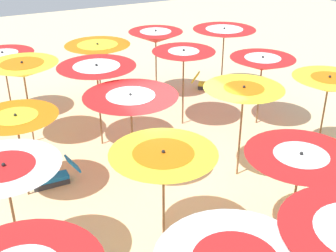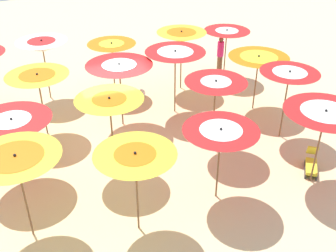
{
  "view_description": "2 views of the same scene",
  "coord_description": "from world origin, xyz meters",
  "px_view_note": "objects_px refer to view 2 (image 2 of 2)",
  "views": [
    {
      "loc": [
        -4.51,
        -8.67,
        6.41
      ],
      "look_at": [
        -0.19,
        -0.01,
        1.53
      ],
      "focal_mm": 47.28,
      "sensor_mm": 36.0,
      "label": 1
    },
    {
      "loc": [
        11.51,
        -3.06,
        7.71
      ],
      "look_at": [
        1.18,
        1.3,
        0.9
      ],
      "focal_mm": 43.72,
      "sensor_mm": 36.0,
      "label": 2
    }
  ],
  "objects_px": {
    "beach_umbrella_1": "(181,37)",
    "beachgoer_0": "(220,54)",
    "beach_umbrella_5": "(258,61)",
    "lounger_0": "(124,94)",
    "beach_umbrella_11": "(216,86)",
    "beach_umbrella_2": "(112,48)",
    "beach_umbrella_7": "(119,70)",
    "beach_umbrella_3": "(42,46)",
    "beach_umbrella_8": "(38,81)",
    "beach_ball": "(142,93)",
    "beach_umbrella_10": "(289,78)",
    "beach_umbrella_15": "(325,116)",
    "beach_umbrella_6": "(175,56)",
    "beach_umbrella_12": "(110,104)",
    "beach_umbrella_17": "(135,161)",
    "beach_umbrella_13": "(12,125)",
    "beach_umbrella_16": "(220,136)",
    "beach_umbrella_0": "(227,34)",
    "beach_umbrella_18": "(16,162)",
    "lounger_2": "(311,164)"
  },
  "relations": [
    {
      "from": "beach_umbrella_8",
      "to": "beachgoer_0",
      "type": "relative_size",
      "value": 1.39
    },
    {
      "from": "beach_umbrella_7",
      "to": "beach_umbrella_13",
      "type": "distance_m",
      "value": 4.2
    },
    {
      "from": "beach_umbrella_2",
      "to": "beach_umbrella_7",
      "type": "relative_size",
      "value": 0.92
    },
    {
      "from": "beach_umbrella_7",
      "to": "beach_umbrella_17",
      "type": "distance_m",
      "value": 5.29
    },
    {
      "from": "beach_umbrella_7",
      "to": "beach_umbrella_18",
      "type": "bearing_deg",
      "value": -40.96
    },
    {
      "from": "beach_umbrella_5",
      "to": "beach_umbrella_15",
      "type": "xyz_separation_m",
      "value": [
        4.49,
        -0.9,
        0.26
      ]
    },
    {
      "from": "beach_umbrella_7",
      "to": "beach_umbrella_8",
      "type": "relative_size",
      "value": 1.04
    },
    {
      "from": "beach_umbrella_16",
      "to": "beach_umbrella_12",
      "type": "bearing_deg",
      "value": -135.65
    },
    {
      "from": "beach_umbrella_16",
      "to": "beach_ball",
      "type": "distance_m",
      "value": 6.88
    },
    {
      "from": "beach_umbrella_6",
      "to": "beach_umbrella_16",
      "type": "bearing_deg",
      "value": -10.39
    },
    {
      "from": "beach_umbrella_6",
      "to": "beach_umbrella_0",
      "type": "bearing_deg",
      "value": 121.8
    },
    {
      "from": "beach_umbrella_10",
      "to": "beach_umbrella_12",
      "type": "xyz_separation_m",
      "value": [
        -0.39,
        -5.84,
        0.08
      ]
    },
    {
      "from": "beach_umbrella_0",
      "to": "beach_umbrella_13",
      "type": "relative_size",
      "value": 1.01
    },
    {
      "from": "beach_umbrella_10",
      "to": "lounger_2",
      "type": "bearing_deg",
      "value": -8.55
    },
    {
      "from": "beach_umbrella_3",
      "to": "beach_umbrella_8",
      "type": "distance_m",
      "value": 2.82
    },
    {
      "from": "beach_umbrella_7",
      "to": "beach_umbrella_18",
      "type": "xyz_separation_m",
      "value": [
        4.3,
        -3.74,
        0.09
      ]
    },
    {
      "from": "beach_umbrella_3",
      "to": "lounger_2",
      "type": "distance_m",
      "value": 10.62
    },
    {
      "from": "beach_umbrella_17",
      "to": "lounger_2",
      "type": "bearing_deg",
      "value": 92.47
    },
    {
      "from": "beach_umbrella_13",
      "to": "beach_umbrella_17",
      "type": "xyz_separation_m",
      "value": [
        3.13,
        2.48,
        0.18
      ]
    },
    {
      "from": "beach_umbrella_1",
      "to": "beach_umbrella_11",
      "type": "relative_size",
      "value": 1.01
    },
    {
      "from": "beach_umbrella_15",
      "to": "beach_ball",
      "type": "bearing_deg",
      "value": -158.77
    },
    {
      "from": "beach_umbrella_1",
      "to": "beach_umbrella_13",
      "type": "distance_m",
      "value": 7.94
    },
    {
      "from": "beach_umbrella_5",
      "to": "beach_umbrella_11",
      "type": "distance_m",
      "value": 3.34
    },
    {
      "from": "beach_umbrella_18",
      "to": "beach_umbrella_5",
      "type": "bearing_deg",
      "value": 111.55
    },
    {
      "from": "beach_umbrella_11",
      "to": "beach_umbrella_1",
      "type": "bearing_deg",
      "value": 168.39
    },
    {
      "from": "beach_umbrella_5",
      "to": "beach_umbrella_6",
      "type": "bearing_deg",
      "value": -108.49
    },
    {
      "from": "beach_umbrella_11",
      "to": "beach_umbrella_0",
      "type": "bearing_deg",
      "value": 146.59
    },
    {
      "from": "beach_umbrella_0",
      "to": "lounger_0",
      "type": "bearing_deg",
      "value": -86.56
    },
    {
      "from": "lounger_2",
      "to": "beach_umbrella_12",
      "type": "bearing_deg",
      "value": -74.82
    },
    {
      "from": "beach_umbrella_6",
      "to": "beach_umbrella_12",
      "type": "height_order",
      "value": "beach_umbrella_12"
    },
    {
      "from": "beach_umbrella_1",
      "to": "beachgoer_0",
      "type": "distance_m",
      "value": 2.85
    },
    {
      "from": "beachgoer_0",
      "to": "beach_ball",
      "type": "distance_m",
      "value": 4.34
    },
    {
      "from": "beach_umbrella_2",
      "to": "beach_umbrella_6",
      "type": "bearing_deg",
      "value": 33.76
    },
    {
      "from": "beach_ball",
      "to": "beach_umbrella_10",
      "type": "bearing_deg",
      "value": 36.1
    },
    {
      "from": "beach_umbrella_7",
      "to": "beach_umbrella_8",
      "type": "xyz_separation_m",
      "value": [
        -0.43,
        -2.65,
        -0.12
      ]
    },
    {
      "from": "beach_umbrella_2",
      "to": "beachgoer_0",
      "type": "relative_size",
      "value": 1.32
    },
    {
      "from": "beach_umbrella_11",
      "to": "beach_umbrella_6",
      "type": "bearing_deg",
      "value": -177.47
    },
    {
      "from": "beach_ball",
      "to": "beach_umbrella_18",
      "type": "bearing_deg",
      "value": -39.97
    },
    {
      "from": "beach_umbrella_18",
      "to": "lounger_0",
      "type": "relative_size",
      "value": 2.01
    },
    {
      "from": "beach_umbrella_3",
      "to": "lounger_2",
      "type": "xyz_separation_m",
      "value": [
        8.08,
        6.59,
        -1.99
      ]
    },
    {
      "from": "beachgoer_0",
      "to": "beach_umbrella_8",
      "type": "bearing_deg",
      "value": -30.86
    },
    {
      "from": "beach_umbrella_8",
      "to": "lounger_0",
      "type": "bearing_deg",
      "value": 114.08
    },
    {
      "from": "beach_umbrella_1",
      "to": "beach_umbrella_8",
      "type": "height_order",
      "value": "beach_umbrella_1"
    },
    {
      "from": "lounger_2",
      "to": "beachgoer_0",
      "type": "distance_m",
      "value": 7.78
    },
    {
      "from": "beach_umbrella_8",
      "to": "beachgoer_0",
      "type": "distance_m",
      "value": 8.6
    },
    {
      "from": "beach_umbrella_5",
      "to": "lounger_0",
      "type": "bearing_deg",
      "value": -121.98
    },
    {
      "from": "beach_umbrella_2",
      "to": "beach_umbrella_12",
      "type": "xyz_separation_m",
      "value": [
        5.12,
        -1.53,
        0.34
      ]
    },
    {
      "from": "beach_umbrella_6",
      "to": "beach_umbrella_11",
      "type": "bearing_deg",
      "value": 2.53
    },
    {
      "from": "beach_umbrella_12",
      "to": "beach_umbrella_8",
      "type": "bearing_deg",
      "value": -151.41
    },
    {
      "from": "beach_umbrella_0",
      "to": "lounger_2",
      "type": "bearing_deg",
      "value": -7.67
    }
  ]
}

